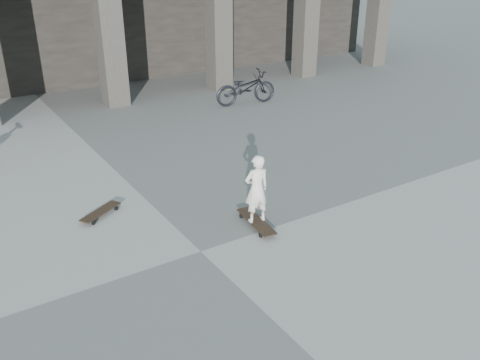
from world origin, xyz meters
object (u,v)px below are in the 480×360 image
longboard (256,222)px  bicycle (246,88)px  child (257,189)px  skateboard_spare (101,212)px

longboard → bicycle: bicycle is taller
longboard → child: bearing=7.2°
skateboard_spare → child: bearing=-70.4°
longboard → skateboard_spare: longboard is taller
skateboard_spare → bicycle: 7.49m
bicycle → skateboard_spare: bearing=135.9°
bicycle → longboard: bearing=156.8°
longboard → skateboard_spare: (-2.06, 1.73, -0.00)m
child → bicycle: 7.37m
longboard → bicycle: bearing=-24.7°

